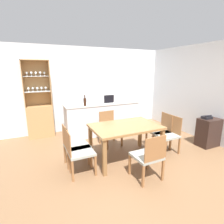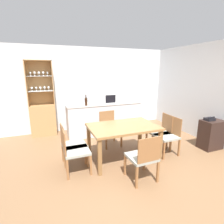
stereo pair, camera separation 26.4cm
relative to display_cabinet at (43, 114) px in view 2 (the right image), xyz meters
The scene contains 16 objects.
ground_plane 2.91m from the display_cabinet, 58.63° to the right, with size 18.00×18.00×0.00m, color brown.
wall_back 1.63m from the display_cabinet, ahead, with size 6.80×0.06×2.55m.
wall_right 4.63m from the display_cabinet, 27.66° to the right, with size 0.06×4.60×2.55m.
kitchen_counter 1.78m from the display_cabinet, 16.24° to the right, with size 2.19×0.56×0.92m.
display_cabinet is the anchor object (origin of this frame).
dining_table 2.65m from the display_cabinet, 53.79° to the right, with size 1.41×0.93×0.75m.
dining_chair_head_near 3.35m from the display_cabinet, 61.98° to the right, with size 0.47×0.47×0.85m.
dining_chair_side_left_near 2.35m from the display_cabinet, 77.12° to the right, with size 0.45×0.45×0.85m.
dining_chair_side_right_near 3.47m from the display_cabinet, 41.10° to the right, with size 0.46×0.46×0.85m.
dining_chair_side_right_far 3.30m from the display_cabinet, 37.49° to the right, with size 0.48×0.48×0.85m.
dining_chair_side_left_far 2.08m from the display_cabinet, 75.41° to the right, with size 0.48×0.48×0.85m.
dining_chair_head_far 2.06m from the display_cabinet, 40.45° to the right, with size 0.49×0.49×0.85m.
microwave 2.02m from the display_cabinet, 13.67° to the right, with size 0.48×0.33×0.26m.
wine_bottle 1.38m from the display_cabinet, 30.91° to the right, with size 0.07×0.07×0.30m.
side_cabinet 4.50m from the display_cabinet, 32.75° to the right, with size 0.51×0.36×0.70m.
telephone 4.41m from the display_cabinet, 32.90° to the right, with size 0.23×0.16×0.10m.
Camera 2 is at (-1.37, -2.84, 1.88)m, focal length 28.00 mm.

